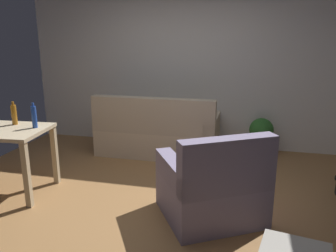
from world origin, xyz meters
name	(u,v)px	position (x,y,z in m)	size (l,w,h in m)	color
ground_plane	(148,204)	(0.00, 0.00, -0.01)	(5.20, 4.40, 0.02)	#9E7042
wall_rear	(187,62)	(0.00, 2.20, 1.35)	(5.20, 0.10, 2.70)	silver
couch	(158,134)	(-0.32, 1.59, 0.31)	(1.80, 0.84, 0.92)	beige
potted_plant	(261,134)	(1.21, 1.90, 0.33)	(0.36, 0.36, 0.57)	brown
armchair	(213,188)	(0.70, -0.13, 0.32)	(1.20, 1.18, 0.92)	gray
bottle_amber	(14,114)	(-1.65, 0.12, 0.88)	(0.06, 0.06, 0.27)	#9E6019
bottle_blue	(34,117)	(-1.34, 0.05, 0.89)	(0.06, 0.06, 0.29)	#2347A3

